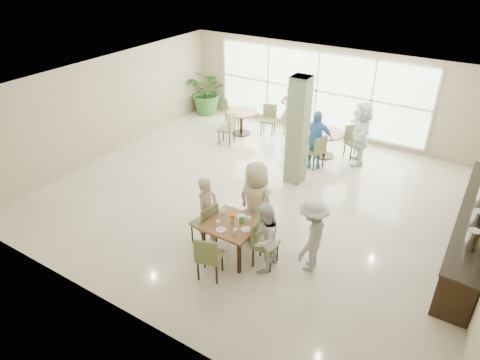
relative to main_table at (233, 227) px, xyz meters
The scene contains 20 objects.
ground 2.40m from the main_table, 106.67° to the left, with size 10.00×10.00×0.00m, color beige.
room_shell 2.53m from the main_table, 106.67° to the left, with size 10.00×10.00×10.00m.
window_bank 6.81m from the main_table, 99.88° to the left, with size 7.00×0.04×7.00m.
column 3.50m from the main_table, 94.38° to the left, with size 0.45×0.45×2.80m, color #71825A.
main_table is the anchor object (origin of this frame).
round_table_left 6.12m from the main_table, 120.41° to the left, with size 1.01×1.01×0.75m.
round_table_right 5.18m from the main_table, 91.79° to the left, with size 1.06×1.06×0.75m.
chairs_main_table 0.19m from the main_table, 121.84° to the left, with size 1.94×2.08×0.95m.
chairs_table_left 6.09m from the main_table, 120.08° to the left, with size 2.01×1.95×0.95m.
chairs_table_right 5.18m from the main_table, 92.06° to the left, with size 2.19×1.77×0.95m.
tabletop_clutter 0.15m from the main_table, ahead, with size 0.80×0.79×0.21m.
buffet_counter 4.87m from the main_table, 33.91° to the left, with size 0.64×4.70×1.95m.
potted_plant 7.99m from the main_table, 129.29° to the left, with size 1.47×1.47×1.63m, color #35712D.
teen_left 0.66m from the main_table, behind, with size 0.55×0.36×1.52m, color tan.
teen_far 0.76m from the main_table, 81.93° to the left, with size 0.87×0.48×1.79m, color tan.
teen_right 0.74m from the main_table, ahead, with size 0.71×0.55×1.46m, color white.
teen_standing 1.55m from the main_table, 16.94° to the left, with size 0.99×0.57×1.53m, color #AAAAAC.
adult_a 4.41m from the main_table, 92.23° to the left, with size 0.96×0.55×1.64m, color #4387C9.
adult_b 5.34m from the main_table, 81.42° to the left, with size 1.68×0.72×1.81m, color white.
adult_standing 6.28m from the main_table, 106.20° to the left, with size 0.60×0.40×1.65m, color tan.
Camera 1 is at (4.43, -7.92, 5.65)m, focal length 32.00 mm.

